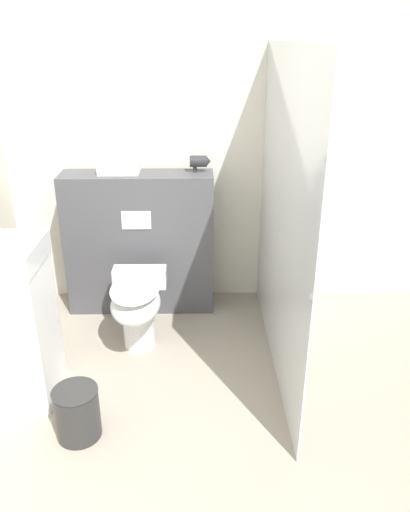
{
  "coord_description": "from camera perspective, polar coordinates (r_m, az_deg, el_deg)",
  "views": [
    {
      "loc": [
        0.05,
        -1.76,
        2.08
      ],
      "look_at": [
        0.1,
        1.27,
        0.73
      ],
      "focal_mm": 35.0,
      "sensor_mm": 36.0,
      "label": 1
    }
  ],
  "objects": [
    {
      "name": "toilet",
      "position": [
        3.53,
        -7.77,
        -5.56
      ],
      "size": [
        0.39,
        0.62,
        0.52
      ],
      "color": "white",
      "rests_on": "ground_plane"
    },
    {
      "name": "sink_vanity",
      "position": [
        3.22,
        -22.09,
        -7.07
      ],
      "size": [
        0.55,
        0.44,
        1.17
      ],
      "color": "white",
      "rests_on": "ground_plane"
    },
    {
      "name": "shower_glass",
      "position": [
        3.15,
        8.73,
        4.09
      ],
      "size": [
        0.04,
        1.91,
        2.05
      ],
      "color": "silver",
      "rests_on": "ground_plane"
    },
    {
      "name": "wall_back",
      "position": [
        3.99,
        -1.67,
        11.98
      ],
      "size": [
        8.0,
        0.06,
        2.5
      ],
      "color": "silver",
      "rests_on": "ground_plane"
    },
    {
      "name": "folded_towel",
      "position": [
        3.86,
        -9.79,
        9.91
      ],
      "size": [
        0.3,
        0.2,
        0.08
      ],
      "color": "white",
      "rests_on": "partition_panel"
    },
    {
      "name": "partition_panel",
      "position": [
        4.0,
        -7.42,
        1.5
      ],
      "size": [
        1.16,
        0.32,
        1.13
      ],
      "color": "#4C4C51",
      "rests_on": "ground_plane"
    },
    {
      "name": "ground_plane",
      "position": [
        2.72,
        -1.85,
        -25.79
      ],
      "size": [
        12.0,
        12.0,
        0.0
      ],
      "primitive_type": "plane",
      "color": "#9E9384"
    },
    {
      "name": "waste_bin",
      "position": [
        2.99,
        -14.38,
        -16.97
      ],
      "size": [
        0.25,
        0.25,
        0.31
      ],
      "color": "#2D2D2D",
      "rests_on": "ground_plane"
    },
    {
      "name": "hair_drier",
      "position": [
        3.82,
        -0.63,
        10.75
      ],
      "size": [
        0.16,
        0.09,
        0.13
      ],
      "color": "#2D2D33",
      "rests_on": "partition_panel"
    }
  ]
}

